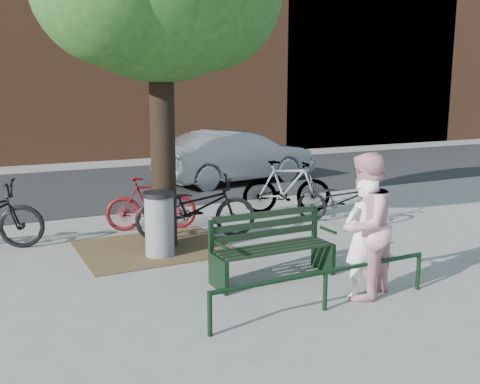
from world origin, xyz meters
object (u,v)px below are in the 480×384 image
bicycle_c (196,208)px  parked_car (236,157)px  person_right (364,226)px  litter_bin (159,224)px  person_left (363,238)px  park_bench (271,245)px

bicycle_c → parked_car: 5.91m
person_right → bicycle_c: person_right is taller
person_right → parked_car: bearing=-132.8°
litter_bin → bicycle_c: size_ratio=0.48×
person_left → parked_car: size_ratio=0.34×
parked_car → litter_bin: bearing=135.6°
person_left → person_right: bearing=177.9°
person_left → park_bench: bearing=-61.2°
litter_bin → parked_car: (4.17, 5.60, 0.23)m
park_bench → parked_car: bearing=66.7°
park_bench → person_right: person_right is taller
litter_bin → bicycle_c: 1.14m
bicycle_c → parked_car: size_ratio=0.46×
park_bench → litter_bin: litter_bin is taller
person_right → parked_car: person_right is taller
person_right → litter_bin: (-1.73, 2.80, -0.40)m
park_bench → person_right: (0.68, -1.13, 0.44)m
litter_bin → person_right: bearing=-58.3°
person_left → person_right: (0.01, 0.00, 0.15)m
litter_bin → parked_car: size_ratio=0.23×
person_left → litter_bin: size_ratio=1.50×
parked_car → person_right: bearing=156.1°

